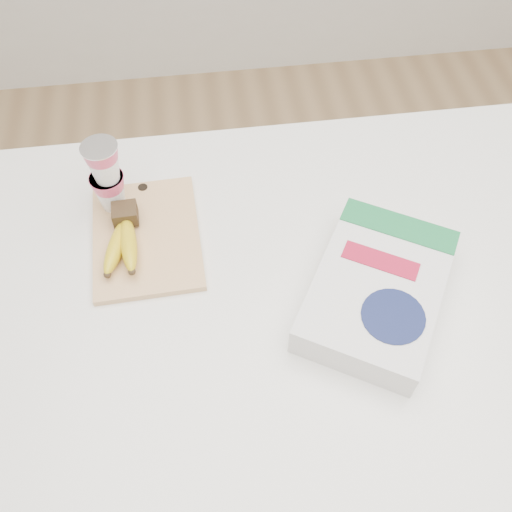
# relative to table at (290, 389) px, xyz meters

# --- Properties ---
(room) EXTENTS (4.00, 4.00, 4.00)m
(room) POSITION_rel_table_xyz_m (0.00, 0.00, 0.86)
(room) COLOR tan
(room) RESTS_ON ground
(table) EXTENTS (1.32, 0.88, 0.99)m
(table) POSITION_rel_table_xyz_m (0.00, 0.00, 0.00)
(table) COLOR white
(table) RESTS_ON ground
(cutting_board) EXTENTS (0.21, 0.29, 0.01)m
(cutting_board) POSITION_rel_table_xyz_m (-0.28, 0.15, 0.50)
(cutting_board) COLOR #DDAB79
(cutting_board) RESTS_ON table
(bananas) EXTENTS (0.08, 0.17, 0.05)m
(bananas) POSITION_rel_table_xyz_m (-0.32, 0.13, 0.53)
(bananas) COLOR #382816
(bananas) RESTS_ON cutting_board
(yogurt_stack) EXTENTS (0.07, 0.07, 0.16)m
(yogurt_stack) POSITION_rel_table_xyz_m (-0.34, 0.23, 0.60)
(yogurt_stack) COLOR white
(yogurt_stack) RESTS_ON cutting_board
(cereal_box) EXTENTS (0.34, 0.38, 0.07)m
(cereal_box) POSITION_rel_table_xyz_m (0.12, -0.05, 0.53)
(cereal_box) COLOR white
(cereal_box) RESTS_ON table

